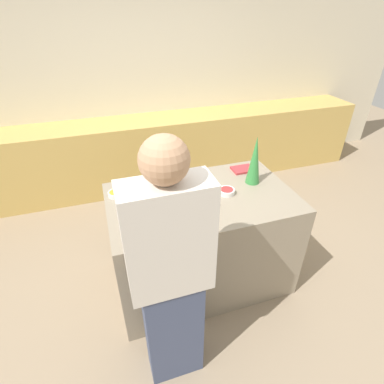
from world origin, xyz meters
name	(u,v)px	position (x,y,z in m)	size (l,w,h in m)	color
ground_plane	(200,276)	(0.00, 0.00, 0.00)	(12.00, 12.00, 0.00)	gray
wall_back	(146,84)	(0.00, 2.23, 1.30)	(8.00, 0.05, 2.60)	beige
back_cabinet_block	(155,152)	(0.00, 1.90, 0.46)	(6.00, 0.60, 0.93)	tan
kitchen_island	(201,240)	(0.00, 0.00, 0.46)	(1.49, 0.91, 0.91)	gray
baking_tray	(187,210)	(-0.17, -0.14, 0.92)	(0.40, 0.28, 0.01)	#9E9EA8
gingerbread_house	(187,196)	(-0.17, -0.14, 1.04)	(0.18, 0.17, 0.32)	brown
decorative_tree	(255,160)	(0.49, 0.08, 1.12)	(0.12, 0.12, 0.42)	#33843D
candy_bowl_beside_tree	(174,187)	(-0.18, 0.17, 0.93)	(0.11, 0.11, 0.04)	white
candy_bowl_near_tray_left	(150,191)	(-0.38, 0.18, 0.93)	(0.14, 0.14, 0.04)	white
candy_bowl_far_right	(116,194)	(-0.65, 0.22, 0.93)	(0.12, 0.12, 0.04)	silver
candy_bowl_near_tray_right	(148,205)	(-0.44, -0.01, 0.93)	(0.12, 0.12, 0.04)	silver
candy_bowl_behind_tray	(227,191)	(0.21, -0.02, 0.93)	(0.13, 0.13, 0.04)	white
cookbook	(243,169)	(0.51, 0.30, 0.92)	(0.20, 0.14, 0.02)	#B23338
person	(170,276)	(-0.44, -0.72, 0.91)	(0.46, 0.58, 1.76)	#424C6B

